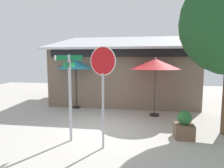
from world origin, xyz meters
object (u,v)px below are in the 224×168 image
(street_sign_post, at_px, (70,88))
(patio_umbrella_teal_left, at_px, (76,65))
(patio_umbrella_crimson_center, at_px, (155,64))
(sidewalk_planter, at_px, (184,126))
(stop_sign, at_px, (103,77))

(street_sign_post, xyz_separation_m, patio_umbrella_teal_left, (-1.32, 4.42, 0.66))
(patio_umbrella_crimson_center, height_order, sidewalk_planter, patio_umbrella_crimson_center)
(stop_sign, distance_m, sidewalk_planter, 3.33)
(stop_sign, bearing_deg, street_sign_post, 161.76)
(patio_umbrella_crimson_center, bearing_deg, sidewalk_planter, -72.08)
(street_sign_post, xyz_separation_m, patio_umbrella_crimson_center, (2.89, 3.46, 0.71))
(patio_umbrella_crimson_center, distance_m, sidewalk_planter, 3.46)
(street_sign_post, height_order, stop_sign, stop_sign)
(stop_sign, bearing_deg, patio_umbrella_teal_left, 117.36)
(stop_sign, relative_size, sidewalk_planter, 3.21)
(street_sign_post, relative_size, patio_umbrella_crimson_center, 1.02)
(stop_sign, bearing_deg, patio_umbrella_crimson_center, 65.95)
(patio_umbrella_crimson_center, bearing_deg, stop_sign, -114.05)
(patio_umbrella_teal_left, xyz_separation_m, sidewalk_planter, (5.06, -3.62, -1.98))
(patio_umbrella_teal_left, bearing_deg, sidewalk_planter, -35.55)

